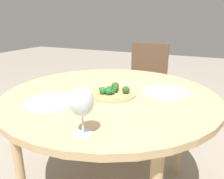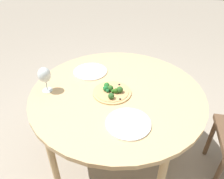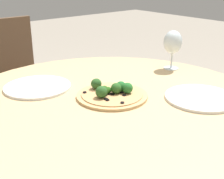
{
  "view_description": "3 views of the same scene",
  "coord_description": "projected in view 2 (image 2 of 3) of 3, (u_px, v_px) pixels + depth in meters",
  "views": [
    {
      "loc": [
        -1.08,
        -0.51,
        1.11
      ],
      "look_at": [
        -0.03,
        -0.03,
        0.73
      ],
      "focal_mm": 35.0,
      "sensor_mm": 36.0,
      "label": 1
    },
    {
      "loc": [
        0.28,
        -1.19,
        1.61
      ],
      "look_at": [
        -0.03,
        -0.03,
        0.73
      ],
      "focal_mm": 35.0,
      "sensor_mm": 36.0,
      "label": 2
    },
    {
      "loc": [
        0.66,
        0.79,
        1.15
      ],
      "look_at": [
        -0.03,
        -0.03,
        0.73
      ],
      "focal_mm": 50.0,
      "sensor_mm": 36.0,
      "label": 3
    }
  ],
  "objects": [
    {
      "name": "ground_plane",
      "position": [
        116.0,
        155.0,
        1.93
      ],
      "size": [
        12.0,
        12.0,
        0.0
      ],
      "primitive_type": "plane",
      "color": "gray"
    },
    {
      "name": "plate_near",
      "position": [
        90.0,
        71.0,
        1.73
      ],
      "size": [
        0.26,
        0.26,
        0.01
      ],
      "color": "silver",
      "rests_on": "dining_table"
    },
    {
      "name": "pizza",
      "position": [
        112.0,
        91.0,
        1.5
      ],
      "size": [
        0.27,
        0.27,
        0.06
      ],
      "color": "tan",
      "rests_on": "dining_table"
    },
    {
      "name": "wine_glass",
      "position": [
        44.0,
        75.0,
        1.46
      ],
      "size": [
        0.09,
        0.09,
        0.18
      ],
      "color": "silver",
      "rests_on": "dining_table"
    },
    {
      "name": "dining_table",
      "position": [
        117.0,
        98.0,
        1.56
      ],
      "size": [
        1.21,
        1.21,
        0.7
      ],
      "color": "tan",
      "rests_on": "ground_plane"
    },
    {
      "name": "plate_far",
      "position": [
        128.0,
        123.0,
        1.26
      ],
      "size": [
        0.27,
        0.27,
        0.01
      ],
      "color": "silver",
      "rests_on": "dining_table"
    }
  ]
}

